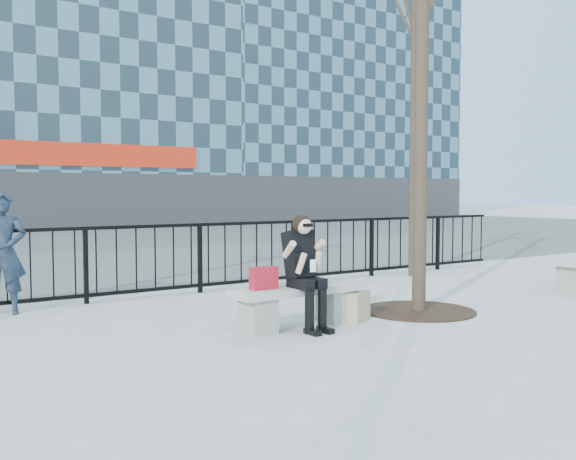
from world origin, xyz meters
TOP-DOWN VIEW (x-y plane):
  - ground at (0.00, 0.00)m, footprint 120.00×120.00m
  - street_surface at (0.00, 15.00)m, footprint 60.00×23.00m
  - railing at (0.00, 3.00)m, footprint 14.00×0.06m
  - building_right at (20.00, 27.00)m, footprint 16.20×10.20m
  - tree_grate at (1.90, -0.10)m, footprint 1.50×1.50m
  - bench_main at (0.00, 0.00)m, footprint 1.65×0.46m
  - seated_woman at (0.00, -0.16)m, footprint 0.50×0.64m
  - handbag at (-0.46, 0.02)m, footprint 0.31×0.15m
  - shopping_bag at (0.79, -0.17)m, footprint 0.42×0.30m
  - standing_man at (-2.73, 2.80)m, footprint 0.67×0.53m

SIDE VIEW (x-z plane):
  - ground at x=0.00m, z-range 0.00..0.00m
  - street_surface at x=0.00m, z-range 0.00..0.01m
  - tree_grate at x=1.90m, z-range 0.00..0.02m
  - shopping_bag at x=0.79m, z-range 0.00..0.37m
  - bench_main at x=0.00m, z-range 0.06..0.55m
  - railing at x=0.00m, z-range 0.00..1.11m
  - handbag at x=-0.46m, z-range 0.49..0.75m
  - seated_woman at x=0.00m, z-range 0.00..1.34m
  - standing_man at x=-2.73m, z-range 0.00..1.61m
  - building_right at x=20.00m, z-range 0.00..20.60m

